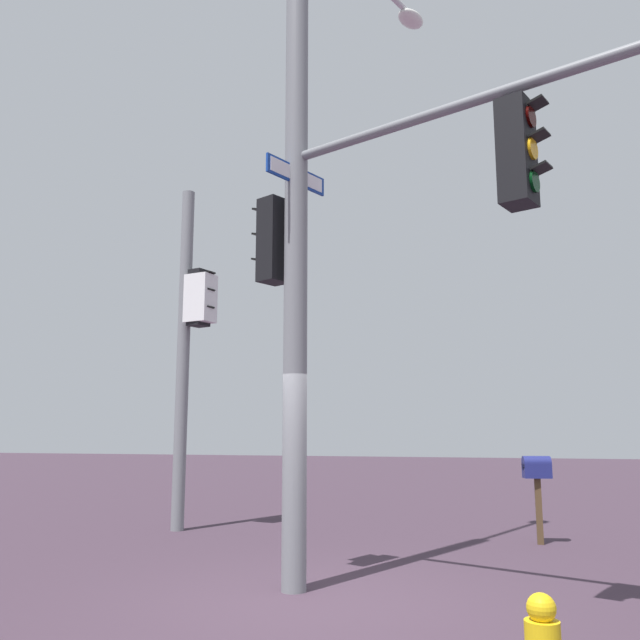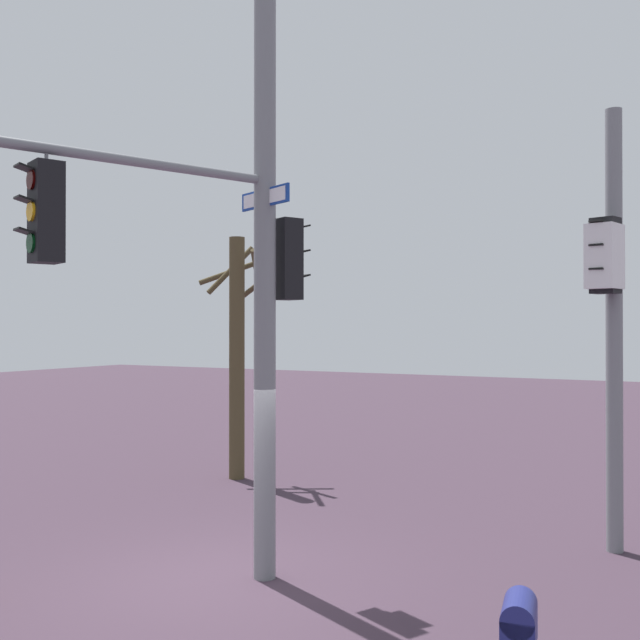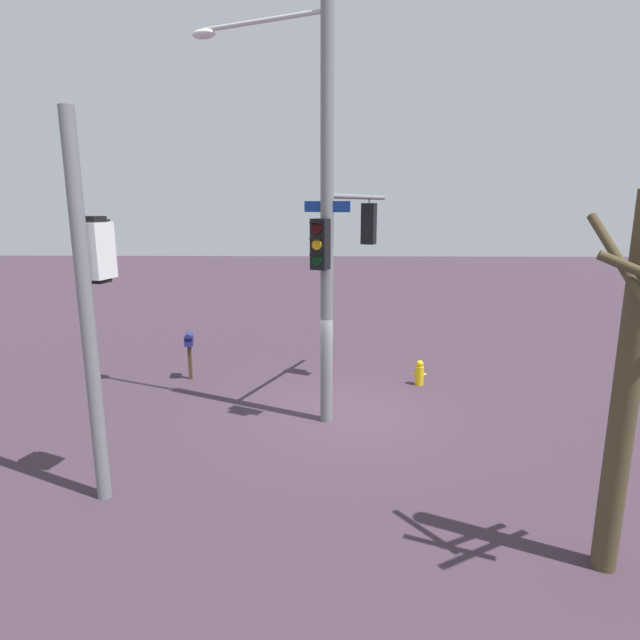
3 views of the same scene
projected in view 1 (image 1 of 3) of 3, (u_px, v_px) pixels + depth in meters
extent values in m
plane|color=#3C2C39|center=(312.00, 604.00, 7.04)|extent=(80.00, 80.00, 0.00)
cylinder|color=slate|center=(296.00, 202.00, 8.35)|extent=(0.29, 0.29, 9.37)
ellipsoid|color=silver|center=(411.00, 19.00, 11.44)|extent=(0.69, 0.56, 0.20)
cylinder|color=slate|center=(442.00, 111.00, 7.20)|extent=(1.71, 3.85, 0.12)
cube|color=black|center=(517.00, 153.00, 6.60)|extent=(0.45, 0.42, 1.10)
cylinder|color=#2F0403|center=(531.00, 117.00, 6.56)|extent=(0.21, 0.11, 0.22)
cube|color=black|center=(538.00, 103.00, 6.53)|extent=(0.26, 0.23, 0.06)
cylinder|color=#F2A814|center=(533.00, 149.00, 6.50)|extent=(0.21, 0.11, 0.22)
cube|color=black|center=(540.00, 135.00, 6.48)|extent=(0.26, 0.23, 0.06)
cylinder|color=black|center=(535.00, 182.00, 6.45)|extent=(0.21, 0.11, 0.22)
cube|color=black|center=(542.00, 168.00, 6.42)|extent=(0.26, 0.23, 0.06)
cylinder|color=slate|center=(514.00, 95.00, 6.70)|extent=(0.04, 0.04, 0.15)
cube|color=black|center=(274.00, 241.00, 8.50)|extent=(0.45, 0.43, 1.10)
cylinder|color=#2F0403|center=(265.00, 218.00, 8.66)|extent=(0.21, 0.12, 0.22)
cube|color=black|center=(262.00, 211.00, 8.73)|extent=(0.26, 0.24, 0.06)
cylinder|color=#F2A814|center=(265.00, 243.00, 8.60)|extent=(0.21, 0.12, 0.22)
cube|color=black|center=(261.00, 236.00, 8.67)|extent=(0.26, 0.24, 0.06)
cylinder|color=black|center=(265.00, 269.00, 8.55)|extent=(0.21, 0.12, 0.22)
cube|color=black|center=(261.00, 261.00, 8.61)|extent=(0.26, 0.24, 0.06)
cube|color=navy|center=(296.00, 175.00, 8.41)|extent=(1.02, 0.47, 0.24)
cube|color=white|center=(297.00, 175.00, 8.40)|extent=(0.92, 0.41, 0.18)
cylinder|color=slate|center=(183.00, 354.00, 12.72)|extent=(0.24, 0.24, 6.56)
cube|color=white|center=(200.00, 299.00, 12.72)|extent=(0.51, 0.59, 0.93)
cube|color=black|center=(199.00, 298.00, 12.74)|extent=(0.43, 0.39, 1.10)
cylinder|color=#2F0403|center=(206.00, 280.00, 12.71)|extent=(0.22, 0.09, 0.22)
cube|color=black|center=(209.00, 273.00, 12.70)|extent=(0.25, 0.21, 0.06)
cylinder|color=#F2A814|center=(206.00, 297.00, 12.66)|extent=(0.22, 0.09, 0.22)
cube|color=black|center=(209.00, 291.00, 12.64)|extent=(0.25, 0.21, 0.06)
cylinder|color=black|center=(205.00, 315.00, 12.60)|extent=(0.22, 0.09, 0.22)
cube|color=black|center=(208.00, 308.00, 12.58)|extent=(0.25, 0.21, 0.06)
sphere|color=yellow|center=(541.00, 608.00, 4.50)|extent=(0.20, 0.20, 0.20)
cube|color=#4C3823|center=(539.00, 511.00, 10.80)|extent=(0.10, 0.10, 1.05)
cube|color=navy|center=(537.00, 471.00, 10.91)|extent=(0.31, 0.48, 0.24)
cylinder|color=navy|center=(536.00, 463.00, 10.93)|extent=(0.31, 0.48, 0.24)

